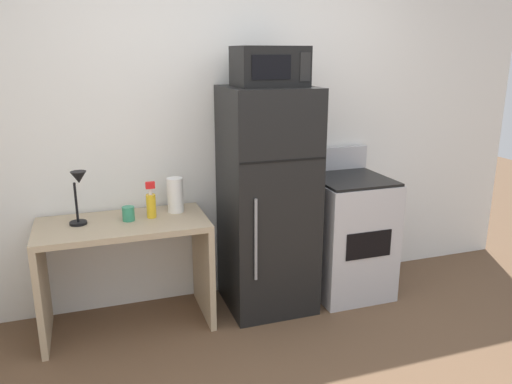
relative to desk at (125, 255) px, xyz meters
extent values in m
cube|color=white|center=(0.86, 0.35, 0.78)|extent=(5.00, 0.10, 2.60)
cube|color=tan|center=(0.00, 0.00, 0.21)|extent=(1.10, 0.56, 0.04)
cube|color=tan|center=(-0.53, 0.00, -0.16)|extent=(0.04, 0.56, 0.71)
cube|color=tan|center=(0.53, 0.00, -0.16)|extent=(0.04, 0.56, 0.71)
cylinder|color=black|center=(-0.27, 0.05, 0.24)|extent=(0.11, 0.11, 0.02)
cylinder|color=black|center=(-0.27, 0.05, 0.38)|extent=(0.02, 0.02, 0.26)
cone|color=black|center=(-0.24, 0.03, 0.55)|extent=(0.10, 0.10, 0.08)
cylinder|color=#338C66|center=(0.04, 0.02, 0.28)|extent=(0.08, 0.08, 0.09)
cylinder|color=white|center=(0.37, 0.11, 0.35)|extent=(0.11, 0.11, 0.24)
cylinder|color=yellow|center=(0.20, 0.03, 0.31)|extent=(0.06, 0.06, 0.16)
cylinder|color=white|center=(0.20, 0.03, 0.41)|extent=(0.02, 0.02, 0.04)
cube|color=red|center=(0.20, 0.02, 0.46)|extent=(0.06, 0.03, 0.04)
cube|color=black|center=(1.01, -0.01, 0.28)|extent=(0.60, 0.59, 1.60)
cube|color=black|center=(1.01, -0.31, 0.64)|extent=(0.59, 0.00, 0.01)
cylinder|color=gray|center=(0.82, -0.33, 0.12)|extent=(0.02, 0.02, 0.56)
cube|color=black|center=(1.01, -0.03, 1.21)|extent=(0.46, 0.34, 0.26)
cube|color=black|center=(0.96, -0.21, 1.21)|extent=(0.26, 0.01, 0.15)
cube|color=black|center=(1.19, -0.21, 1.21)|extent=(0.07, 0.01, 0.18)
cube|color=#B7B7BC|center=(1.67, -0.02, -0.07)|extent=(0.56, 0.60, 0.90)
cube|color=black|center=(1.67, -0.02, 0.39)|extent=(0.54, 0.58, 0.02)
cube|color=#B7B7BC|center=(1.67, 0.26, 0.49)|extent=(0.56, 0.04, 0.18)
cube|color=black|center=(1.67, -0.32, -0.02)|extent=(0.36, 0.01, 0.20)
camera|label=1|loc=(-0.16, -3.21, 1.30)|focal=34.96mm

